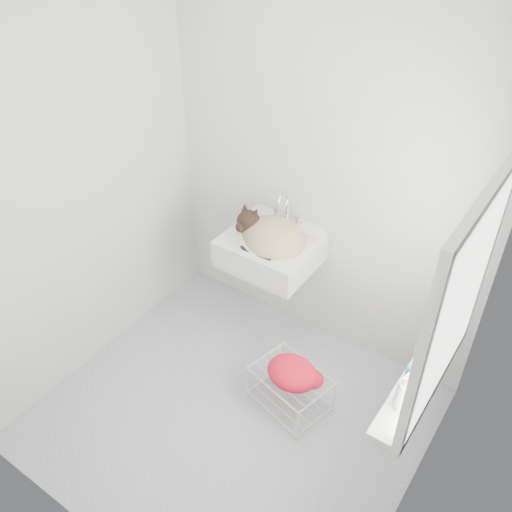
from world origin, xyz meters
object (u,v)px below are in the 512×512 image
Objects in this scene: bottle_a at (401,406)px; bottle_b at (414,385)px; bottle_c at (427,362)px; sink at (271,238)px; wire_rack at (290,388)px; cat at (271,235)px.

bottle_b is at bearing 90.00° from bottle_a.
bottle_c is at bearing 90.00° from bottle_a.
bottle_b is (1.21, -0.61, 0.00)m from sink.
sink is 3.14× the size of bottle_a.
wire_rack is 1.07m from bottle_a.
bottle_a is at bearing -17.05° from cat.
bottle_c is at bearing -4.57° from cat.
cat is (0.01, -0.02, 0.04)m from sink.
bottle_c reaches higher than bottle_b.
sink is 3.03× the size of bottle_c.
bottle_a is at bearing -22.18° from wire_rack.
wire_rack is at bearing -29.68° from cat.
cat reaches higher than wire_rack.
sink is at bearing 139.92° from cat.
bottle_a is at bearing -90.00° from bottle_c.
bottle_b is (1.20, -0.59, -0.04)m from cat.
bottle_c is at bearing -19.90° from sink.
cat is 1.09× the size of wire_rack.
sink is 1.43m from bottle_a.
bottle_b is 0.86× the size of bottle_c.
cat is at bearing 135.54° from wire_rack.
bottle_b is (0.00, 0.15, 0.00)m from bottle_a.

